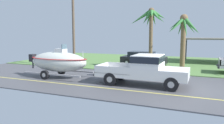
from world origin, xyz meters
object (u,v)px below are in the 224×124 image
object	(u,v)px
boat_on_trailer	(58,61)
palm_tree_mid	(151,21)
carport_awning	(216,39)
palm_tree_near_left	(184,30)
utility_pole	(73,26)
parked_sedan_near	(143,59)
pickup_truck_towing	(147,69)

from	to	relation	value
boat_on_trailer	palm_tree_mid	world-z (taller)	palm_tree_mid
carport_awning	boat_on_trailer	bearing A→B (deg)	-129.65
palm_tree_near_left	palm_tree_mid	world-z (taller)	palm_tree_mid
palm_tree_near_left	utility_pole	xyz separation A→B (m)	(-9.67, -2.73, 0.31)
parked_sedan_near	palm_tree_mid	bearing A→B (deg)	-59.90
boat_on_trailer	utility_pole	distance (m)	5.68
carport_awning	palm_tree_mid	xyz separation A→B (m)	(-5.65, -6.59, 1.70)
pickup_truck_towing	parked_sedan_near	size ratio (longest dim) A/B	1.30
pickup_truck_towing	carport_awning	bearing A→B (deg)	71.83
pickup_truck_towing	carport_awning	distance (m)	13.88
pickup_truck_towing	utility_pole	xyz separation A→B (m)	(-8.23, 4.73, 2.79)
pickup_truck_towing	palm_tree_mid	world-z (taller)	palm_tree_mid
pickup_truck_towing	boat_on_trailer	world-z (taller)	boat_on_trailer
pickup_truck_towing	parked_sedan_near	bearing A→B (deg)	106.31
palm_tree_mid	utility_pole	xyz separation A→B (m)	(-6.88, -1.79, -0.44)
palm_tree_mid	utility_pole	world-z (taller)	utility_pole
pickup_truck_towing	palm_tree_mid	xyz separation A→B (m)	(-1.35, 6.52, 3.23)
boat_on_trailer	carport_awning	bearing A→B (deg)	50.35
boat_on_trailer	utility_pole	bearing A→B (deg)	109.46
pickup_truck_towing	utility_pole	world-z (taller)	utility_pole
carport_awning	palm_tree_near_left	distance (m)	6.40
boat_on_trailer	palm_tree_near_left	distance (m)	11.18
carport_awning	palm_tree_near_left	size ratio (longest dim) A/B	1.41
palm_tree_mid	utility_pole	distance (m)	7.12
boat_on_trailer	palm_tree_near_left	xyz separation A→B (m)	(8.00, 7.46, 2.36)
pickup_truck_towing	boat_on_trailer	xyz separation A→B (m)	(-6.56, 0.00, 0.12)
parked_sedan_near	palm_tree_near_left	xyz separation A→B (m)	(3.91, -0.99, 2.85)
carport_awning	palm_tree_mid	world-z (taller)	palm_tree_mid
palm_tree_mid	utility_pole	bearing A→B (deg)	-165.43
pickup_truck_towing	boat_on_trailer	size ratio (longest dim) A/B	0.99
carport_awning	utility_pole	xyz separation A→B (m)	(-12.53, -8.38, 1.26)
pickup_truck_towing	palm_tree_near_left	bearing A→B (deg)	79.08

